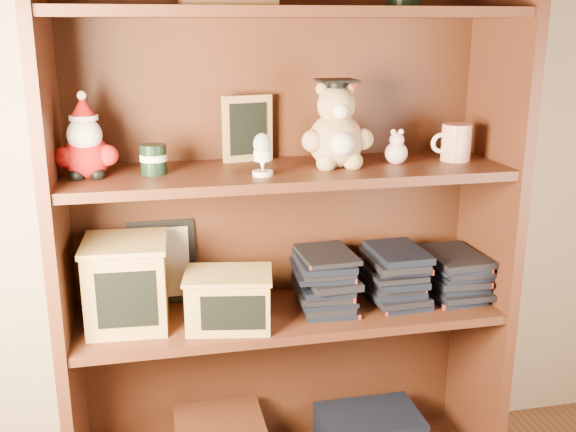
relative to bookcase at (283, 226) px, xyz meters
name	(u,v)px	position (x,y,z in m)	size (l,w,h in m)	color
bookcase	(283,226)	(0.00, 0.00, 0.00)	(1.20, 0.35, 1.60)	#4A2315
shelf_lower	(288,314)	(0.00, -0.05, -0.24)	(1.14, 0.33, 0.02)	#4A2315
shelf_upper	(288,173)	(0.00, -0.05, 0.16)	(1.14, 0.33, 0.02)	#4A2315
santa_plush	(86,146)	(-0.50, -0.06, 0.25)	(0.15, 0.11, 0.22)	#A50F0F
teachers_tin	(154,159)	(-0.34, -0.05, 0.21)	(0.07, 0.07, 0.07)	black
chalkboard_plaque	(247,130)	(-0.08, 0.06, 0.26)	(0.14, 0.09, 0.18)	#9E7547
egg_cup	(262,153)	(-0.08, -0.13, 0.23)	(0.05, 0.05, 0.11)	white
grad_teddy_bear	(336,133)	(0.13, -0.06, 0.26)	(0.19, 0.16, 0.23)	tan
pink_figurine	(396,150)	(0.30, -0.05, 0.21)	(0.06, 0.06, 0.10)	beige
teacher_mug	(455,142)	(0.47, -0.05, 0.22)	(0.11, 0.08, 0.10)	silver
certificate_frame	(162,262)	(-0.33, 0.09, -0.11)	(0.19, 0.05, 0.23)	black
treats_box	(127,283)	(-0.42, -0.05, -0.11)	(0.22, 0.22, 0.23)	#B28B49
pencils_box	(229,299)	(-0.17, -0.12, -0.15)	(0.25, 0.20, 0.15)	#B28B49
book_stack_left	(324,280)	(0.10, -0.05, -0.15)	(0.14, 0.20, 0.16)	black
book_stack_mid	(395,277)	(0.31, -0.05, -0.16)	(0.14, 0.20, 0.14)	black
book_stack_right	(454,275)	(0.49, -0.05, -0.16)	(0.14, 0.20, 0.13)	black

